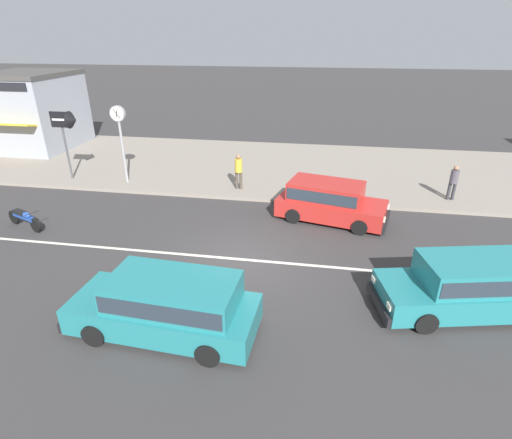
% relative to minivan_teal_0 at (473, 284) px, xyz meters
% --- Properties ---
extents(ground_plane, '(160.00, 160.00, 0.00)m').
position_rel_minivan_teal_0_xyz_m(ground_plane, '(-6.70, 1.60, -0.84)').
color(ground_plane, '#383535').
extents(lane_centre_stripe, '(50.40, 0.14, 0.01)m').
position_rel_minivan_teal_0_xyz_m(lane_centre_stripe, '(-6.70, 1.60, -0.84)').
color(lane_centre_stripe, silver).
rests_on(lane_centre_stripe, ground).
extents(kerb_strip, '(68.00, 10.00, 0.15)m').
position_rel_minivan_teal_0_xyz_m(kerb_strip, '(-6.70, 11.65, -0.77)').
color(kerb_strip, gray).
rests_on(kerb_strip, ground).
extents(minivan_teal_0, '(5.03, 2.71, 1.56)m').
position_rel_minivan_teal_0_xyz_m(minivan_teal_0, '(0.00, 0.00, 0.00)').
color(minivan_teal_0, teal).
rests_on(minivan_teal_0, ground).
extents(minivan_teal_1, '(4.90, 2.18, 1.56)m').
position_rel_minivan_teal_0_xyz_m(minivan_teal_1, '(-7.75, -2.15, 0.00)').
color(minivan_teal_1, teal).
rests_on(minivan_teal_1, ground).
extents(minivan_red_2, '(4.64, 2.78, 1.56)m').
position_rel_minivan_teal_0_xyz_m(minivan_red_2, '(-3.81, 5.31, -0.00)').
color(minivan_red_2, red).
rests_on(minivan_red_2, ground).
extents(motorcycle_0, '(1.89, 0.93, 0.80)m').
position_rel_minivan_teal_0_xyz_m(motorcycle_0, '(-15.43, 2.58, -0.42)').
color(motorcycle_0, black).
rests_on(motorcycle_0, ground).
extents(street_clock, '(0.72, 0.22, 3.71)m').
position_rel_minivan_teal_0_xyz_m(street_clock, '(-13.70, 7.80, 2.12)').
color(street_clock, '#9E9EA3').
rests_on(street_clock, kerb_strip).
extents(arrow_signboard, '(1.35, 0.82, 3.39)m').
position_rel_minivan_teal_0_xyz_m(arrow_signboard, '(-16.18, 7.77, 2.15)').
color(arrow_signboard, '#4C4C51').
rests_on(arrow_signboard, kerb_strip).
extents(pedestrian_near_clock, '(0.34, 0.34, 1.57)m').
position_rel_minivan_teal_0_xyz_m(pedestrian_near_clock, '(1.56, 7.96, 0.22)').
color(pedestrian_near_clock, '#333338').
rests_on(pedestrian_near_clock, kerb_strip).
extents(pedestrian_by_shop, '(0.34, 0.34, 1.68)m').
position_rel_minivan_teal_0_xyz_m(pedestrian_by_shop, '(-8.01, 7.77, 0.29)').
color(pedestrian_by_shop, '#4C4238').
rests_on(pedestrian_by_shop, kerb_strip).
extents(shopfront_mid_block, '(4.75, 6.11, 4.60)m').
position_rel_minivan_teal_0_xyz_m(shopfront_mid_block, '(-22.30, 13.22, 1.61)').
color(shopfront_mid_block, '#999EA8').
rests_on(shopfront_mid_block, kerb_strip).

